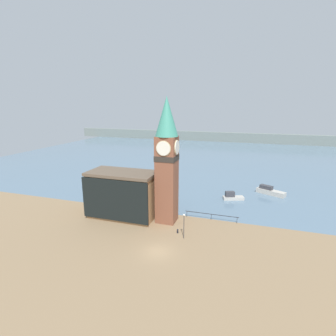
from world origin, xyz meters
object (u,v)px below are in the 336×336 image
object	(u,v)px
clock_tower	(167,158)
lamp_post	(184,221)
mooring_bollard_near	(178,231)
boat_near	(232,197)
boat_far	(270,191)
pier_building	(123,194)

from	to	relation	value
clock_tower	lamp_post	bearing A→B (deg)	-49.50
mooring_bollard_near	boat_near	bearing A→B (deg)	68.75
clock_tower	lamp_post	xyz separation A→B (m)	(4.34, -5.08, -8.40)
boat_far	lamp_post	distance (m)	28.62
boat_far	mooring_bollard_near	size ratio (longest dim) A/B	9.35
boat_near	lamp_post	world-z (taller)	lamp_post
mooring_bollard_near	clock_tower	bearing A→B (deg)	128.66
clock_tower	boat_near	size ratio (longest dim) A/B	4.62
pier_building	lamp_post	distance (m)	13.29
mooring_bollard_near	lamp_post	size ratio (longest dim) A/B	0.17
mooring_bollard_near	lamp_post	world-z (taller)	lamp_post
clock_tower	pier_building	xyz separation A→B (m)	(-8.10, -0.59, -7.01)
clock_tower	boat_far	distance (m)	28.80
pier_building	clock_tower	bearing A→B (deg)	4.18
clock_tower	mooring_bollard_near	xyz separation A→B (m)	(3.01, -3.76, -10.80)
boat_near	mooring_bollard_near	world-z (taller)	boat_near
boat_far	lamp_post	bearing A→B (deg)	-90.82
pier_building	mooring_bollard_near	bearing A→B (deg)	-15.92
mooring_bollard_near	lamp_post	xyz separation A→B (m)	(1.33, -1.32, 2.40)
pier_building	lamp_post	bearing A→B (deg)	-19.85
boat_near	pier_building	bearing A→B (deg)	-160.55
pier_building	boat_near	xyz separation A→B (m)	(18.05, 14.71, -3.52)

